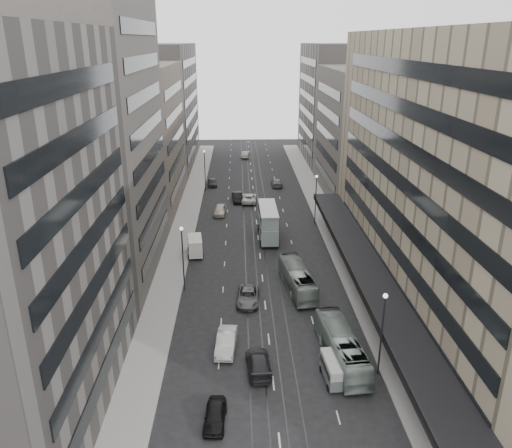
{
  "coord_description": "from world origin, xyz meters",
  "views": [
    {
      "loc": [
        -2.86,
        -42.84,
        28.96
      ],
      "look_at": [
        -0.67,
        19.29,
        5.86
      ],
      "focal_mm": 35.0,
      "sensor_mm": 36.0,
      "label": 1
    }
  ],
  "objects": [
    {
      "name": "ground",
      "position": [
        0.0,
        0.0,
        0.0
      ],
      "size": [
        220.0,
        220.0,
        0.0
      ],
      "primitive_type": "plane",
      "color": "black",
      "rests_on": "ground"
    },
    {
      "name": "sidewalk_right",
      "position": [
        12.0,
        37.5,
        0.07
      ],
      "size": [
        4.0,
        125.0,
        0.15
      ],
      "primitive_type": "cube",
      "color": "gray",
      "rests_on": "ground"
    },
    {
      "name": "sidewalk_left",
      "position": [
        -12.0,
        37.5,
        0.07
      ],
      "size": [
        4.0,
        125.0,
        0.15
      ],
      "primitive_type": "cube",
      "color": "gray",
      "rests_on": "ground"
    },
    {
      "name": "department_store",
      "position": [
        21.45,
        8.0,
        14.95
      ],
      "size": [
        19.2,
        60.0,
        30.0
      ],
      "color": "gray",
      "rests_on": "ground"
    },
    {
      "name": "building_right_mid",
      "position": [
        21.5,
        52.0,
        12.0
      ],
      "size": [
        15.0,
        28.0,
        24.0
      ],
      "primitive_type": "cube",
      "color": "#4A4540",
      "rests_on": "ground"
    },
    {
      "name": "building_right_far",
      "position": [
        21.5,
        82.0,
        14.0
      ],
      "size": [
        15.0,
        32.0,
        28.0
      ],
      "primitive_type": "cube",
      "color": "#68625D",
      "rests_on": "ground"
    },
    {
      "name": "building_left_b",
      "position": [
        -21.5,
        19.0,
        17.0
      ],
      "size": [
        15.0,
        26.0,
        34.0
      ],
      "primitive_type": "cube",
      "color": "#4A4540",
      "rests_on": "ground"
    },
    {
      "name": "building_left_c",
      "position": [
        -21.5,
        46.0,
        12.5
      ],
      "size": [
        15.0,
        28.0,
        25.0
      ],
      "primitive_type": "cube",
      "color": "#665D4F",
      "rests_on": "ground"
    },
    {
      "name": "building_left_d",
      "position": [
        -21.5,
        79.0,
        14.0
      ],
      "size": [
        15.0,
        38.0,
        28.0
      ],
      "primitive_type": "cube",
      "color": "#68625D",
      "rests_on": "ground"
    },
    {
      "name": "lamp_right_near",
      "position": [
        9.7,
        -5.0,
        5.2
      ],
      "size": [
        0.44,
        0.44,
        8.32
      ],
      "color": "#262628",
      "rests_on": "ground"
    },
    {
      "name": "lamp_right_far",
      "position": [
        9.7,
        35.0,
        5.2
      ],
      "size": [
        0.44,
        0.44,
        8.32
      ],
      "color": "#262628",
      "rests_on": "ground"
    },
    {
      "name": "lamp_left_near",
      "position": [
        -9.7,
        12.0,
        5.2
      ],
      "size": [
        0.44,
        0.44,
        8.32
      ],
      "color": "#262628",
      "rests_on": "ground"
    },
    {
      "name": "lamp_left_far",
      "position": [
        -9.7,
        55.0,
        5.2
      ],
      "size": [
        0.44,
        0.44,
        8.32
      ],
      "color": "#262628",
      "rests_on": "ground"
    },
    {
      "name": "bus_near",
      "position": [
        6.68,
        -2.82,
        1.54
      ],
      "size": [
        3.64,
        11.25,
        3.08
      ],
      "primitive_type": "imported",
      "rotation": [
        0.0,
        0.0,
        3.24
      ],
      "color": "gray",
      "rests_on": "ground"
    },
    {
      "name": "bus_far",
      "position": [
        4.1,
        11.68,
        1.5
      ],
      "size": [
        3.84,
        10.99,
        3.0
      ],
      "primitive_type": "imported",
      "rotation": [
        0.0,
        0.0,
        3.27
      ],
      "color": "gray",
      "rests_on": "ground"
    },
    {
      "name": "double_decker",
      "position": [
        1.5,
        28.62,
        2.72
      ],
      "size": [
        2.93,
        9.25,
        5.04
      ],
      "rotation": [
        0.0,
        0.0,
        0.01
      ],
      "color": "gray",
      "rests_on": "ground"
    },
    {
      "name": "vw_microbus",
      "position": [
        5.45,
        -5.78,
        1.22
      ],
      "size": [
        2.13,
        4.18,
        2.19
      ],
      "rotation": [
        0.0,
        0.0,
        0.08
      ],
      "color": "#555B5D",
      "rests_on": "ground"
    },
    {
      "name": "panel_van",
      "position": [
        -9.2,
        22.6,
        1.47
      ],
      "size": [
        2.48,
        4.43,
        2.67
      ],
      "rotation": [
        0.0,
        0.0,
        0.11
      ],
      "color": "silver",
      "rests_on": "ground"
    },
    {
      "name": "sedan_0",
      "position": [
        -5.01,
        -10.74,
        0.72
      ],
      "size": [
        1.94,
        4.33,
        1.44
      ],
      "primitive_type": "imported",
      "rotation": [
        0.0,
        0.0,
        -0.06
      ],
      "color": "black",
      "rests_on": "ground"
    },
    {
      "name": "sedan_1",
      "position": [
        -4.33,
        -0.61,
        0.86
      ],
      "size": [
        2.24,
        5.35,
        1.72
      ],
      "primitive_type": "imported",
      "rotation": [
        0.0,
        0.0,
        -0.08
      ],
      "color": "silver",
      "rests_on": "ground"
    },
    {
      "name": "sedan_2",
      "position": [
        -1.97,
        8.78,
        0.75
      ],
      "size": [
        2.81,
        5.56,
        1.51
      ],
      "primitive_type": "imported",
      "rotation": [
        0.0,
        0.0,
        -0.06
      ],
      "color": "#5B5A5D",
      "rests_on": "ground"
    },
    {
      "name": "sedan_3",
      "position": [
        -1.26,
        -4.03,
        0.78
      ],
      "size": [
        2.53,
        5.48,
        1.55
      ],
      "primitive_type": "imported",
      "rotation": [
        0.0,
        0.0,
        3.21
      ],
      "color": "black",
      "rests_on": "ground"
    },
    {
      "name": "sedan_4",
      "position": [
        -6.25,
        40.0,
        0.85
      ],
      "size": [
        2.25,
        5.08,
        1.7
      ],
      "primitive_type": "imported",
      "rotation": [
        0.0,
        0.0,
        -0.05
      ],
      "color": "beige",
      "rests_on": "ground"
    },
    {
      "name": "sedan_5",
      "position": [
        -3.24,
        47.54,
        0.83
      ],
      "size": [
        2.26,
        5.18,
        1.66
      ],
      "primitive_type": "imported",
      "rotation": [
        0.0,
        0.0,
        0.1
      ],
      "color": "black",
      "rests_on": "ground"
    },
    {
      "name": "sedan_6",
      "position": [
        -0.98,
        47.05,
        0.81
      ],
      "size": [
        3.01,
        5.97,
        1.62
      ],
      "primitive_type": "imported",
      "rotation": [
        0.0,
        0.0,
        3.08
      ],
      "color": "silver",
      "rests_on": "ground"
    },
    {
      "name": "sedan_7",
      "position": [
        5.02,
        57.78,
        0.76
      ],
      "size": [
        2.18,
        5.23,
        1.51
      ],
      "primitive_type": "imported",
      "rotation": [
        0.0,
        0.0,
        3.15
      ],
      "color": "#5D5D60",
      "rests_on": "ground"
    },
    {
      "name": "sedan_8",
      "position": [
        -8.5,
        58.46,
        0.77
      ],
      "size": [
        2.25,
        4.67,
        1.54
      ],
      "primitive_type": "imported",
      "rotation": [
        0.0,
        0.0,
        0.1
      ],
      "color": "#29292B",
      "rests_on": "ground"
    },
    {
      "name": "sedan_9",
      "position": [
        -1.07,
        84.83,
        0.83
      ],
      "size": [
        2.36,
        5.23,
        1.67
      ],
      "primitive_type": "imported",
      "rotation": [
        0.0,
        0.0,
        3.02
      ],
      "color": "#A69C8A",
      "rests_on": "ground"
    }
  ]
}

